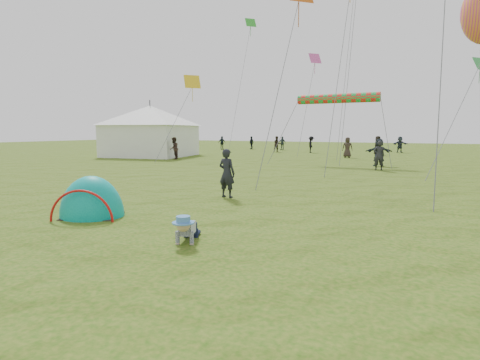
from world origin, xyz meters
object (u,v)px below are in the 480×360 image
at_px(crawling_toddler, 186,228).
at_px(standing_adult, 227,173).
at_px(event_marquee, 151,129).
at_px(popup_tent, 92,216).

height_order(crawling_toddler, standing_adult, standing_adult).
distance_m(standing_adult, event_marquee, 22.57).
bearing_deg(event_marquee, standing_adult, -53.83).
xyz_separation_m(crawling_toddler, standing_adult, (-1.71, 4.96, 0.53)).
relative_size(crawling_toddler, standing_adult, 0.48).
xyz_separation_m(crawling_toddler, event_marquee, (-17.87, 20.65, 2.10)).
relative_size(standing_adult, event_marquee, 0.24).
relative_size(popup_tent, standing_adult, 1.31).
bearing_deg(event_marquee, popup_tent, -63.93).
height_order(popup_tent, standing_adult, standing_adult).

